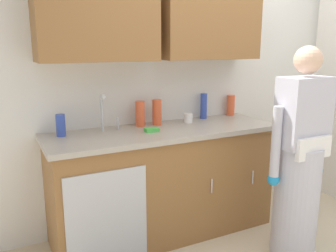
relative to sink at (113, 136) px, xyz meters
name	(u,v)px	position (x,y,z in m)	size (l,w,h in m)	color
kitchen_wall_with_uppers	(190,61)	(0.85, 0.29, 0.55)	(4.80, 0.44, 2.70)	silver
counter_cabinet	(164,184)	(0.44, -0.01, -0.48)	(1.90, 0.62, 0.90)	brown
countertop	(164,131)	(0.44, -0.01, -0.01)	(1.96, 0.66, 0.04)	#A8A093
sink	(113,136)	(0.00, 0.00, 0.00)	(0.50, 0.36, 0.35)	#B7BABF
person_at_sink	(299,170)	(1.22, -0.75, -0.23)	(0.55, 0.34, 1.62)	white
bottle_cleaner_spray	(140,114)	(0.31, 0.18, 0.12)	(0.08, 0.08, 0.22)	#E05933
bottle_water_short	(157,112)	(0.46, 0.17, 0.13)	(0.08, 0.08, 0.22)	#E05933
bottle_dish_liquid	(61,125)	(-0.37, 0.14, 0.10)	(0.07, 0.07, 0.17)	#334CB2
bottle_soap	(204,106)	(0.97, 0.22, 0.13)	(0.06, 0.06, 0.24)	#334CB2
bottle_water_tall	(231,105)	(1.29, 0.23, 0.11)	(0.08, 0.08, 0.20)	#E05933
cup_by_sink	(188,118)	(0.75, 0.12, 0.06)	(0.08, 0.08, 0.08)	white
sponge	(152,130)	(0.31, -0.04, 0.03)	(0.11, 0.07, 0.03)	#4CBF4C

